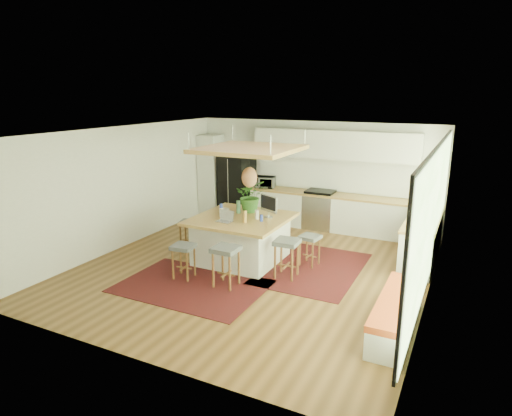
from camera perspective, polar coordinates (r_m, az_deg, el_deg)
The scene contains 37 objects.
floor at distance 8.99m, azimuth -0.27°, elevation -7.67°, with size 7.00×7.00×0.00m, color #523617.
ceiling at distance 8.34m, azimuth -0.30°, elevation 9.74°, with size 7.00×7.00×0.00m, color white.
wall_back at distance 11.73m, azimuth 7.42°, elevation 4.41°, with size 6.50×6.50×0.00m, color silver.
wall_front at distance 5.80m, azimuth -16.09°, elevation -6.83°, with size 6.50×6.50×0.00m, color silver.
wall_left at distance 10.40m, azimuth -16.53°, elevation 2.60°, with size 7.00×7.00×0.00m, color silver.
wall_right at distance 7.73m, azimuth 21.82°, elevation -1.93°, with size 7.00×7.00×0.00m, color silver.
window_wall at distance 7.72m, azimuth 21.63°, elevation -1.54°, with size 0.10×6.20×2.60m, color black, non-canonical shape.
pantry at distance 12.74m, azimuth -5.76°, elevation 4.24°, with size 0.55×0.60×2.25m, color silver.
back_counter_base at distance 11.47m, azimuth 9.34°, elevation -0.57°, with size 4.20×0.60×0.88m, color silver.
back_counter_top at distance 11.36m, azimuth 9.43°, elevation 1.67°, with size 4.24×0.64×0.05m, color olive.
backsplash at distance 11.55m, azimuth 9.97°, elevation 4.14°, with size 4.20×0.02×0.80m, color white.
upper_cabinets at distance 11.28m, azimuth 9.91°, elevation 8.01°, with size 4.20×0.34×0.70m, color silver.
range at distance 11.53m, azimuth 8.16°, elevation -0.14°, with size 0.76×0.62×1.00m, color #A5A5AA, non-canonical shape.
right_counter_base at distance 9.92m, azimuth 20.52°, elevation -3.75°, with size 0.60×2.50×0.88m, color silver.
right_counter_top at distance 9.79m, azimuth 20.76°, elevation -1.20°, with size 0.64×2.54×0.05m, color olive.
window_bench at distance 7.03m, azimuth 17.56°, elevation -12.84°, with size 0.52×2.00×0.50m, color silver, non-canonical shape.
ceiling_panel at distance 8.91m, azimuth -0.87°, elevation 5.85°, with size 1.86×1.86×0.80m, color olive, non-canonical shape.
rug_near at distance 8.27m, azimuth -8.23°, elevation -9.86°, with size 2.60×1.80×0.01m, color black.
rug_right at distance 9.03m, azimuth 7.31°, elevation -7.66°, with size 1.80×2.60×0.01m, color black.
fridge at distance 12.37m, azimuth -2.52°, elevation 3.04°, with size 0.88×0.69×1.77m, color black, non-canonical shape.
island at distance 9.24m, azimuth -1.87°, elevation -3.97°, with size 1.85×1.85×0.93m, color olive, non-canonical shape.
stool_near_left at distance 8.51m, azimuth -9.25°, elevation -6.62°, with size 0.39×0.39×0.66m, color #484C50, non-canonical shape.
stool_near_right at distance 8.08m, azimuth -3.86°, elevation -7.64°, with size 0.44×0.44×0.75m, color #484C50, non-canonical shape.
stool_right_front at distance 8.45m, azimuth 3.94°, elevation -6.60°, with size 0.44×0.44×0.74m, color #484C50, non-canonical shape.
stool_right_back at distance 9.07m, azimuth 6.89°, elevation -5.16°, with size 0.37×0.37×0.63m, color #484C50, non-canonical shape.
stool_left_side at distance 10.03m, azimuth -8.56°, elevation -3.28°, with size 0.39×0.39×0.65m, color #484C50, non-canonical shape.
laptop at distance 8.76m, azimuth -4.11°, elevation -1.04°, with size 0.31×0.33×0.23m, color #A5A5AA, non-canonical shape.
monitor at distance 9.03m, azimuth 1.64°, elevation 0.39°, with size 0.50×0.18×0.47m, color #A5A5AA, non-canonical shape.
microwave at distance 11.92m, azimuth 1.14°, elevation 3.51°, with size 0.54×0.30×0.36m, color #A5A5AA.
island_plant at distance 9.46m, azimuth -0.64°, elevation 1.15°, with size 0.64×0.71×0.55m, color #1E4C19.
island_bowl at distance 9.60m, azimuth -4.07°, elevation -0.23°, with size 0.20×0.20×0.05m, color beige.
island_bottle_0 at distance 9.42m, azimuth -4.57°, elevation -0.08°, with size 0.07×0.07×0.19m, color #2B40AF.
island_bottle_1 at distance 9.14m, azimuth -4.56°, elevation -0.55°, with size 0.07×0.07×0.19m, color silver.
island_bottle_2 at distance 8.70m, azimuth -1.38°, elevation -1.28°, with size 0.07×0.07×0.19m, color #A77A37.
island_bottle_3 at distance 8.96m, azimuth 0.22°, elevation -0.81°, with size 0.07×0.07×0.19m, color beige.
island_bottle_4 at distance 9.38m, azimuth -2.26°, elevation -0.12°, with size 0.07×0.07×0.19m, color #447250.
island_bottle_5 at distance 8.77m, azimuth 0.67°, elevation -1.16°, with size 0.07×0.07×0.19m, color #2B40AF.
Camera 1 is at (3.72, -7.43, 3.42)m, focal length 31.20 mm.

